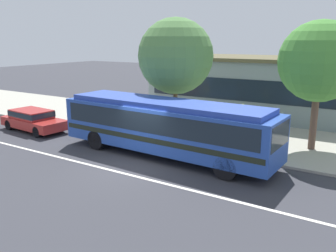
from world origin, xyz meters
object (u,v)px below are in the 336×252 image
Objects in this scene: bus_stop_sign at (240,123)px; street_tree_near_stop at (176,56)px; pedestrian_waiting_near_sign at (119,114)px; pedestrian_walking_along_curb at (196,124)px; sedan_behind_bus at (33,119)px; street_tree_mid_block at (320,62)px; transit_bus at (165,124)px.

street_tree_near_stop is at bearing 160.44° from bus_stop_sign.
pedestrian_waiting_near_sign is 1.00× the size of pedestrian_walking_along_curb.
sedan_behind_bus is at bearing -155.59° from street_tree_near_stop.
street_tree_near_stop reaches higher than sedan_behind_bus.
pedestrian_walking_along_curb is at bearing -160.47° from street_tree_mid_block.
bus_stop_sign is (3.03, 1.84, 0.09)m from transit_bus.
bus_stop_sign is (8.02, -0.67, 0.59)m from pedestrian_waiting_near_sign.
pedestrian_waiting_near_sign is at bearing -178.90° from pedestrian_walking_along_curb.
pedestrian_waiting_near_sign is 5.01m from street_tree_near_stop.
sedan_behind_bus is at bearing -164.16° from pedestrian_walking_along_curb.
bus_stop_sign is (12.58, 2.02, 0.94)m from sedan_behind_bus.
pedestrian_walking_along_curb is at bearing 15.84° from sedan_behind_bus.
street_tree_near_stop is at bearing 15.39° from pedestrian_waiting_near_sign.
street_tree_near_stop reaches higher than transit_bus.
bus_stop_sign is at bearing -4.76° from pedestrian_waiting_near_sign.
transit_bus reaches higher than pedestrian_walking_along_curb.
bus_stop_sign reaches higher than sedan_behind_bus.
street_tree_mid_block reaches higher than transit_bus.
street_tree_near_stop reaches higher than street_tree_mid_block.
pedestrian_walking_along_curb is at bearing -25.23° from street_tree_near_stop.
pedestrian_walking_along_curb is 0.26× the size of street_tree_mid_block.
street_tree_mid_block is at bearing 38.19° from transit_bus.
pedestrian_walking_along_curb is (9.83, 2.79, 0.36)m from sedan_behind_bus.
transit_bus is 4.57× the size of bus_stop_sign.
pedestrian_waiting_near_sign is (-4.99, 2.51, -0.50)m from transit_bus.
pedestrian_waiting_near_sign is at bearing -164.61° from street_tree_near_stop.
street_tree_mid_block is (15.36, 4.75, 3.73)m from sedan_behind_bus.
street_tree_near_stop reaches higher than bus_stop_sign.
transit_bus is 3.55m from bus_stop_sign.
bus_stop_sign is 5.65m from street_tree_near_stop.
street_tree_near_stop is at bearing -171.39° from street_tree_mid_block.
street_tree_mid_block reaches higher than pedestrian_waiting_near_sign.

